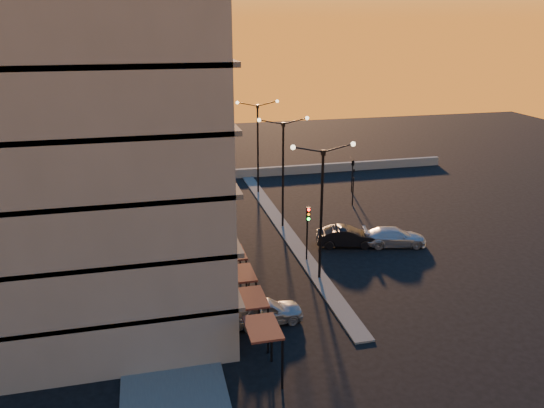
{
  "coord_description": "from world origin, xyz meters",
  "views": [
    {
      "loc": [
        -10.86,
        -31.18,
        16.74
      ],
      "look_at": [
        -1.99,
        5.66,
        3.72
      ],
      "focal_mm": 35.0,
      "sensor_mm": 36.0,
      "label": 1
    }
  ],
  "objects": [
    {
      "name": "ground",
      "position": [
        0.0,
        0.0,
        0.0
      ],
      "size": [
        120.0,
        120.0,
        0.0
      ],
      "primitive_type": "plane",
      "color": "black",
      "rests_on": "ground"
    },
    {
      "name": "sidewalk_west",
      "position": [
        -10.5,
        4.0,
        0.06
      ],
      "size": [
        5.0,
        40.0,
        0.12
      ],
      "primitive_type": "cube",
      "color": "#535350",
      "rests_on": "ground"
    },
    {
      "name": "median",
      "position": [
        0.0,
        10.0,
        0.06
      ],
      "size": [
        1.2,
        36.0,
        0.12
      ],
      "primitive_type": "cube",
      "color": "#535350",
      "rests_on": "ground"
    },
    {
      "name": "parapet",
      "position": [
        2.0,
        26.0,
        0.5
      ],
      "size": [
        44.0,
        0.5,
        1.0
      ],
      "primitive_type": "cube",
      "color": "slate",
      "rests_on": "ground"
    },
    {
      "name": "building",
      "position": [
        -14.0,
        0.03,
        11.91
      ],
      "size": [
        14.35,
        17.08,
        25.0
      ],
      "color": "slate",
      "rests_on": "ground"
    },
    {
      "name": "streetlamp_near",
      "position": [
        0.0,
        0.0,
        5.59
      ],
      "size": [
        4.32,
        0.32,
        9.51
      ],
      "color": "black",
      "rests_on": "ground"
    },
    {
      "name": "streetlamp_mid",
      "position": [
        0.0,
        10.0,
        5.59
      ],
      "size": [
        4.32,
        0.32,
        9.51
      ],
      "color": "black",
      "rests_on": "ground"
    },
    {
      "name": "streetlamp_far",
      "position": [
        0.0,
        20.0,
        5.59
      ],
      "size": [
        4.32,
        0.32,
        9.51
      ],
      "color": "black",
      "rests_on": "ground"
    },
    {
      "name": "traffic_light_main",
      "position": [
        0.0,
        2.87,
        2.89
      ],
      "size": [
        0.28,
        0.44,
        4.25
      ],
      "color": "black",
      "rests_on": "ground"
    },
    {
      "name": "signal_east_a",
      "position": [
        8.0,
        14.0,
        1.93
      ],
      "size": [
        0.13,
        0.16,
        3.6
      ],
      "color": "black",
      "rests_on": "ground"
    },
    {
      "name": "signal_east_b",
      "position": [
        9.5,
        18.0,
        3.1
      ],
      "size": [
        0.42,
        1.99,
        3.6
      ],
      "color": "black",
      "rests_on": "ground"
    },
    {
      "name": "car_hatchback",
      "position": [
        -4.86,
        -4.61,
        0.76
      ],
      "size": [
        4.52,
        2.0,
        1.51
      ],
      "primitive_type": "imported",
      "rotation": [
        0.0,
        0.0,
        1.62
      ],
      "color": "#A3A6AA",
      "rests_on": "ground"
    },
    {
      "name": "car_sedan",
      "position": [
        3.86,
        4.91,
        0.78
      ],
      "size": [
        4.96,
        2.66,
        1.55
      ],
      "primitive_type": "imported",
      "rotation": [
        0.0,
        0.0,
        1.34
      ],
      "color": "black",
      "rests_on": "ground"
    },
    {
      "name": "car_wagon",
      "position": [
        7.58,
        4.12,
        0.72
      ],
      "size": [
        5.28,
        2.98,
        1.44
      ],
      "primitive_type": "imported",
      "rotation": [
        0.0,
        0.0,
        1.37
      ],
      "color": "#B8BAC0",
      "rests_on": "ground"
    }
  ]
}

